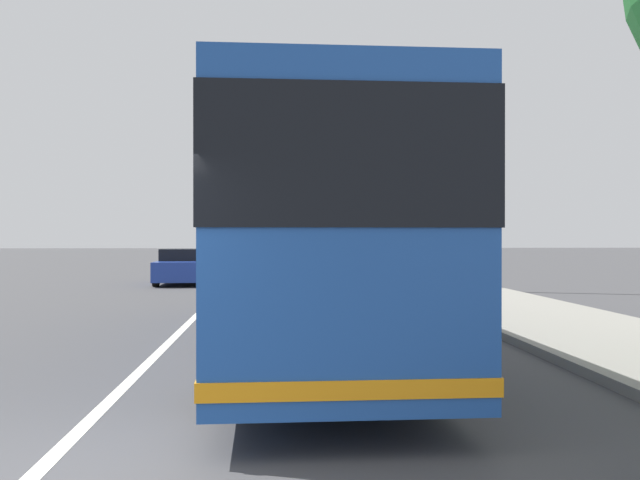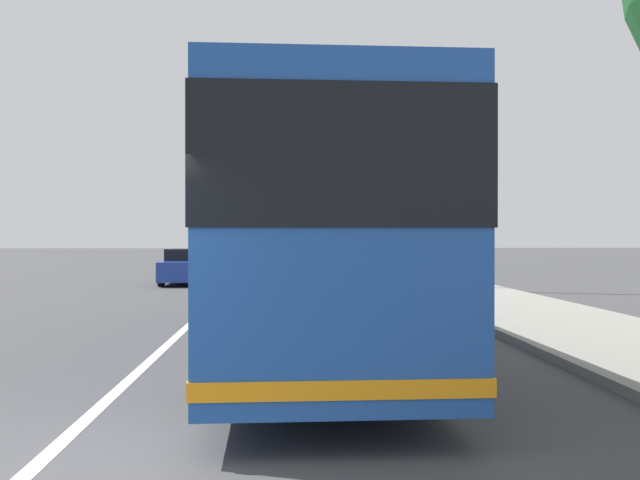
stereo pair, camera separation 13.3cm
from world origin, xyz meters
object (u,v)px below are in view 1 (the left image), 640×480
object	(u,v)px
car_far_distant	(184,267)
car_ahead_same_lane	(218,253)
coach_bus	(305,228)
utility_pole	(454,176)

from	to	relation	value
car_far_distant	car_ahead_same_lane	size ratio (longest dim) A/B	1.07
coach_bus	car_ahead_same_lane	world-z (taller)	coach_bus
coach_bus	car_far_distant	size ratio (longest dim) A/B	2.75
utility_pole	car_far_distant	bearing A→B (deg)	66.60
car_far_distant	car_ahead_same_lane	xyz separation A→B (m)	(19.87, 0.31, 0.06)
car_far_distant	utility_pole	bearing A→B (deg)	65.48
car_far_distant	coach_bus	bearing A→B (deg)	13.65
utility_pole	car_ahead_same_lane	bearing A→B (deg)	22.62
coach_bus	car_ahead_same_lane	xyz separation A→B (m)	(35.56, 4.45, -1.26)
coach_bus	car_ahead_same_lane	bearing A→B (deg)	5.99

